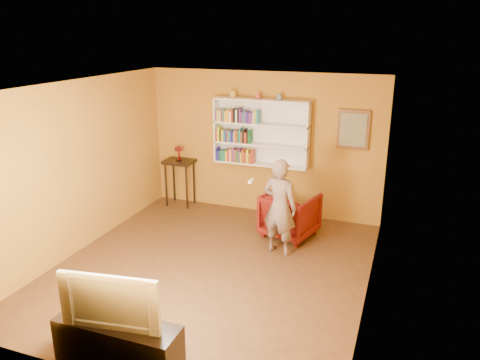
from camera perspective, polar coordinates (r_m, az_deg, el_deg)
name	(u,v)px	position (r m, az deg, el deg)	size (l,w,h in m)	color
room_shell	(210,205)	(6.72, -3.65, -3.06)	(5.30, 5.80, 2.88)	#482D17
bookshelf	(262,132)	(8.73, 2.69, 5.84)	(1.80, 0.29, 1.23)	white
books_row_lower	(236,156)	(8.89, -0.48, 3.00)	(0.74, 0.19, 0.27)	#222095
books_row_middle	(234,136)	(8.82, -0.76, 5.42)	(0.67, 0.19, 0.27)	#A12918
books_row_upper	(238,116)	(8.71, -0.28, 7.79)	(0.84, 0.19, 0.27)	#5F2B83
ornament_left	(233,94)	(8.73, -0.82, 10.41)	(0.09, 0.09, 0.12)	#B89034
ornament_centre	(258,96)	(8.58, 2.21, 10.18)	(0.07, 0.07, 0.10)	#AB393D
ornament_right	(279,97)	(8.46, 4.83, 10.02)	(0.07, 0.07, 0.10)	slate
framed_painting	(353,130)	(8.41, 13.65, 5.97)	(0.55, 0.05, 0.70)	brown
console_table	(179,168)	(9.41, -7.39, 1.47)	(0.57, 0.44, 0.94)	black
ruby_lustre	(179,150)	(9.32, -7.48, 3.62)	(0.18, 0.18, 0.28)	maroon
armchair	(290,215)	(8.09, 6.11, -4.21)	(0.82, 0.85, 0.77)	#4C0506
person	(280,207)	(7.32, 4.86, -3.29)	(0.57, 0.37, 1.55)	brown
game_remote	(251,181)	(6.89, 1.34, -0.12)	(0.04, 0.15, 0.04)	white
tv_cabinet	(118,343)	(5.41, -14.61, -18.66)	(1.38, 0.41, 0.49)	black
television	(114,297)	(5.10, -15.11, -13.64)	(1.07, 0.14, 0.62)	black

